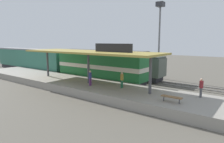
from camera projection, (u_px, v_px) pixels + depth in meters
The scene contains 13 objects.
ground_plane at pixel (120, 82), 29.03m from camera, with size 120.00×120.00×0.00m, color #5B564C.
track_near at pixel (112, 84), 27.45m from camera, with size 3.20×110.00×0.16m.
track_far at pixel (130, 79), 31.07m from camera, with size 3.20×110.00×0.16m.
platform at pixel (89, 87), 23.77m from camera, with size 6.00×44.00×0.90m, color gray.
station_canopy at pixel (89, 53), 23.09m from camera, with size 5.20×18.00×4.70m.
platform_bench at pixel (172, 97), 16.17m from camera, with size 0.44×1.70×0.50m.
locomotive at pixel (100, 65), 28.38m from camera, with size 2.93×14.43×4.44m.
passenger_carriage_single at pixel (31, 59), 39.16m from camera, with size 2.90×20.00×4.24m.
freight_car at pixel (127, 66), 31.16m from camera, with size 2.80×12.00×3.54m.
light_mast at pixel (160, 24), 30.39m from camera, with size 1.10×1.10×11.70m.
person_waiting at pixel (90, 77), 22.19m from camera, with size 0.34×0.34×1.71m.
person_walking at pixel (201, 87), 17.57m from camera, with size 0.34×0.34×1.71m.
person_boarding at pixel (122, 79), 21.09m from camera, with size 0.34×0.34×1.71m.
Camera 1 is at (-21.41, -16.26, 5.84)m, focal length 31.90 mm.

